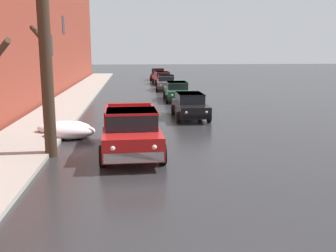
{
  "coord_description": "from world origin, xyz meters",
  "views": [
    {
      "loc": [
        -1.58,
        -4.18,
        3.83
      ],
      "look_at": [
        -0.42,
        8.49,
        1.32
      ],
      "focal_mm": 41.5,
      "sensor_mm": 36.0,
      "label": 1
    }
  ],
  "objects_px": {
    "pickup_truck_red_approaching_near_lane": "(131,131)",
    "sedan_black_parked_kerbside_close": "(190,105)",
    "sedan_green_parked_kerbside_mid": "(177,91)",
    "sedan_red_queued_behind_truck": "(162,78)",
    "sedan_maroon_at_far_intersection": "(158,74)",
    "bare_tree_second_along_sidewalk": "(46,46)",
    "sedan_grey_parked_far_down_block": "(166,82)"
  },
  "relations": [
    {
      "from": "bare_tree_second_along_sidewalk",
      "to": "sedan_grey_parked_far_down_block",
      "type": "relative_size",
      "value": 1.82
    },
    {
      "from": "pickup_truck_red_approaching_near_lane",
      "to": "sedan_red_queued_behind_truck",
      "type": "relative_size",
      "value": 1.28
    },
    {
      "from": "sedan_black_parked_kerbside_close",
      "to": "sedan_red_queued_behind_truck",
      "type": "height_order",
      "value": "same"
    },
    {
      "from": "sedan_red_queued_behind_truck",
      "to": "sedan_maroon_at_far_intersection",
      "type": "xyz_separation_m",
      "value": [
        -0.04,
        6.29,
        0.0
      ]
    },
    {
      "from": "sedan_grey_parked_far_down_block",
      "to": "sedan_green_parked_kerbside_mid",
      "type": "bearing_deg",
      "value": -88.94
    },
    {
      "from": "sedan_green_parked_kerbside_mid",
      "to": "sedan_maroon_at_far_intersection",
      "type": "relative_size",
      "value": 1.02
    },
    {
      "from": "pickup_truck_red_approaching_near_lane",
      "to": "sedan_green_parked_kerbside_mid",
      "type": "bearing_deg",
      "value": 77.28
    },
    {
      "from": "sedan_maroon_at_far_intersection",
      "to": "sedan_green_parked_kerbside_mid",
      "type": "bearing_deg",
      "value": -89.77
    },
    {
      "from": "sedan_maroon_at_far_intersection",
      "to": "sedan_black_parked_kerbside_close",
      "type": "bearing_deg",
      "value": -90.16
    },
    {
      "from": "sedan_black_parked_kerbside_close",
      "to": "sedan_grey_parked_far_down_block",
      "type": "xyz_separation_m",
      "value": [
        0.02,
        15.66,
        -0.0
      ]
    },
    {
      "from": "sedan_black_parked_kerbside_close",
      "to": "sedan_maroon_at_far_intersection",
      "type": "distance_m",
      "value": 28.33
    },
    {
      "from": "bare_tree_second_along_sidewalk",
      "to": "sedan_red_queued_behind_truck",
      "type": "xyz_separation_m",
      "value": [
        6.32,
        29.48,
        -3.2
      ]
    },
    {
      "from": "sedan_red_queued_behind_truck",
      "to": "sedan_grey_parked_far_down_block",
      "type": "bearing_deg",
      "value": -90.92
    },
    {
      "from": "bare_tree_second_along_sidewalk",
      "to": "pickup_truck_red_approaching_near_lane",
      "type": "distance_m",
      "value": 4.23
    },
    {
      "from": "sedan_green_parked_kerbside_mid",
      "to": "sedan_grey_parked_far_down_block",
      "type": "distance_m",
      "value": 7.83
    },
    {
      "from": "sedan_green_parked_kerbside_mid",
      "to": "sedan_red_queued_behind_truck",
      "type": "height_order",
      "value": "same"
    },
    {
      "from": "pickup_truck_red_approaching_near_lane",
      "to": "sedan_red_queued_behind_truck",
      "type": "bearing_deg",
      "value": 83.41
    },
    {
      "from": "sedan_red_queued_behind_truck",
      "to": "sedan_maroon_at_far_intersection",
      "type": "relative_size",
      "value": 0.93
    },
    {
      "from": "pickup_truck_red_approaching_near_lane",
      "to": "sedan_maroon_at_far_intersection",
      "type": "height_order",
      "value": "pickup_truck_red_approaching_near_lane"
    },
    {
      "from": "sedan_black_parked_kerbside_close",
      "to": "sedan_green_parked_kerbside_mid",
      "type": "distance_m",
      "value": 7.83
    },
    {
      "from": "bare_tree_second_along_sidewalk",
      "to": "sedan_green_parked_kerbside_mid",
      "type": "height_order",
      "value": "bare_tree_second_along_sidewalk"
    },
    {
      "from": "sedan_grey_parked_far_down_block",
      "to": "sedan_red_queued_behind_truck",
      "type": "distance_m",
      "value": 6.39
    },
    {
      "from": "pickup_truck_red_approaching_near_lane",
      "to": "sedan_black_parked_kerbside_close",
      "type": "height_order",
      "value": "pickup_truck_red_approaching_near_lane"
    },
    {
      "from": "sedan_red_queued_behind_truck",
      "to": "bare_tree_second_along_sidewalk",
      "type": "bearing_deg",
      "value": -102.1
    },
    {
      "from": "sedan_green_parked_kerbside_mid",
      "to": "sedan_grey_parked_far_down_block",
      "type": "height_order",
      "value": "same"
    },
    {
      "from": "pickup_truck_red_approaching_near_lane",
      "to": "sedan_grey_parked_far_down_block",
      "type": "bearing_deg",
      "value": 81.86
    },
    {
      "from": "sedan_green_parked_kerbside_mid",
      "to": "sedan_red_queued_behind_truck",
      "type": "xyz_separation_m",
      "value": [
        -0.04,
        14.21,
        -0.0
      ]
    },
    {
      "from": "sedan_black_parked_kerbside_close",
      "to": "sedan_grey_parked_far_down_block",
      "type": "distance_m",
      "value": 15.66
    },
    {
      "from": "bare_tree_second_along_sidewalk",
      "to": "pickup_truck_red_approaching_near_lane",
      "type": "relative_size",
      "value": 1.45
    },
    {
      "from": "pickup_truck_red_approaching_near_lane",
      "to": "bare_tree_second_along_sidewalk",
      "type": "bearing_deg",
      "value": 179.5
    },
    {
      "from": "sedan_grey_parked_far_down_block",
      "to": "sedan_red_queued_behind_truck",
      "type": "bearing_deg",
      "value": 89.08
    },
    {
      "from": "bare_tree_second_along_sidewalk",
      "to": "sedan_maroon_at_far_intersection",
      "type": "relative_size",
      "value": 1.72
    }
  ]
}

